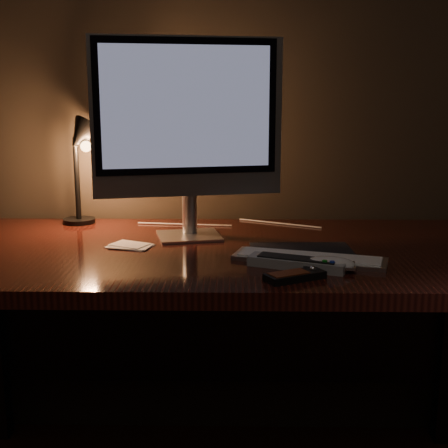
{
  "coord_description": "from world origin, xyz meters",
  "views": [
    {
      "loc": [
        0.05,
        0.25,
        1.16
      ],
      "look_at": [
        0.02,
        1.73,
        0.84
      ],
      "focal_mm": 50.0,
      "sensor_mm": 36.0,
      "label": 1
    }
  ],
  "objects_px": {
    "desk": "(218,286)",
    "tv_remote": "(297,263)",
    "monitor": "(188,121)",
    "keyboard": "(309,258)",
    "desk_lamp": "(81,152)",
    "mouse": "(329,266)",
    "media_remote": "(295,276)"
  },
  "relations": [
    {
      "from": "monitor",
      "to": "desk_lamp",
      "type": "bearing_deg",
      "value": 141.32
    },
    {
      "from": "monitor",
      "to": "tv_remote",
      "type": "relative_size",
      "value": 2.34
    },
    {
      "from": "media_remote",
      "to": "desk_lamp",
      "type": "xyz_separation_m",
      "value": [
        -0.6,
        0.56,
        0.22
      ]
    },
    {
      "from": "monitor",
      "to": "mouse",
      "type": "xyz_separation_m",
      "value": [
        0.35,
        -0.32,
        -0.31
      ]
    },
    {
      "from": "keyboard",
      "to": "desk_lamp",
      "type": "xyz_separation_m",
      "value": [
        -0.65,
        0.4,
        0.22
      ]
    },
    {
      "from": "keyboard",
      "to": "tv_remote",
      "type": "height_order",
      "value": "tv_remote"
    },
    {
      "from": "desk",
      "to": "tv_remote",
      "type": "height_order",
      "value": "tv_remote"
    },
    {
      "from": "keyboard",
      "to": "tv_remote",
      "type": "relative_size",
      "value": 1.58
    },
    {
      "from": "keyboard",
      "to": "tv_remote",
      "type": "xyz_separation_m",
      "value": [
        -0.04,
        -0.06,
        0.01
      ]
    },
    {
      "from": "desk",
      "to": "desk_lamp",
      "type": "distance_m",
      "value": 0.59
    },
    {
      "from": "keyboard",
      "to": "mouse",
      "type": "distance_m",
      "value": 0.09
    },
    {
      "from": "media_remote",
      "to": "tv_remote",
      "type": "distance_m",
      "value": 0.09
    },
    {
      "from": "monitor",
      "to": "keyboard",
      "type": "distance_m",
      "value": 0.51
    },
    {
      "from": "monitor",
      "to": "desk_lamp",
      "type": "height_order",
      "value": "monitor"
    },
    {
      "from": "tv_remote",
      "to": "monitor",
      "type": "bearing_deg",
      "value": 153.63
    },
    {
      "from": "mouse",
      "to": "media_remote",
      "type": "relative_size",
      "value": 0.82
    },
    {
      "from": "monitor",
      "to": "media_remote",
      "type": "xyz_separation_m",
      "value": [
        0.26,
        -0.4,
        -0.32
      ]
    },
    {
      "from": "desk",
      "to": "monitor",
      "type": "bearing_deg",
      "value": 152.37
    },
    {
      "from": "desk",
      "to": "mouse",
      "type": "bearing_deg",
      "value": -46.27
    },
    {
      "from": "desk",
      "to": "keyboard",
      "type": "xyz_separation_m",
      "value": [
        0.23,
        -0.2,
        0.14
      ]
    },
    {
      "from": "desk",
      "to": "tv_remote",
      "type": "bearing_deg",
      "value": -53.71
    },
    {
      "from": "mouse",
      "to": "monitor",
      "type": "bearing_deg",
      "value": 146.08
    },
    {
      "from": "desk",
      "to": "desk_lamp",
      "type": "height_order",
      "value": "desk_lamp"
    },
    {
      "from": "tv_remote",
      "to": "keyboard",
      "type": "bearing_deg",
      "value": 81.95
    },
    {
      "from": "mouse",
      "to": "tv_remote",
      "type": "xyz_separation_m",
      "value": [
        -0.07,
        0.02,
        0.0
      ]
    },
    {
      "from": "monitor",
      "to": "desk",
      "type": "bearing_deg",
      "value": -40.53
    },
    {
      "from": "tv_remote",
      "to": "desk_lamp",
      "type": "xyz_separation_m",
      "value": [
        -0.61,
        0.47,
        0.21
      ]
    },
    {
      "from": "keyboard",
      "to": "mouse",
      "type": "bearing_deg",
      "value": -48.93
    },
    {
      "from": "mouse",
      "to": "desk_lamp",
      "type": "height_order",
      "value": "desk_lamp"
    },
    {
      "from": "monitor",
      "to": "keyboard",
      "type": "bearing_deg",
      "value": -50.56
    },
    {
      "from": "keyboard",
      "to": "desk_lamp",
      "type": "distance_m",
      "value": 0.8
    },
    {
      "from": "keyboard",
      "to": "tv_remote",
      "type": "distance_m",
      "value": 0.07
    }
  ]
}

